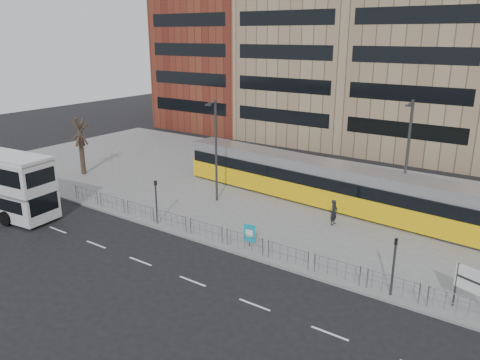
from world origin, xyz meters
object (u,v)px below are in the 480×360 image
Objects in this scene: ad_panel at (249,234)px; lamp_post_east at (407,156)px; traffic_light_west at (156,196)px; traffic_light_east at (394,259)px; pedestrian at (334,212)px; lamp_post_west at (216,147)px; station_sign at (475,284)px; tram at (340,186)px; bare_tree at (78,116)px.

ad_panel is 0.17× the size of lamp_post_east.
traffic_light_west is 16.28m from traffic_light_east.
lamp_post_east reaches higher than pedestrian.
pedestrian is 12.25m from traffic_light_west.
ad_panel is at bearing -38.54° from lamp_post_west.
lamp_post_east reaches higher than traffic_light_east.
lamp_post_west is (-9.61, -0.78, 3.45)m from pedestrian.
lamp_post_west is (-6.77, 5.39, 3.51)m from ad_panel.
traffic_light_west is 1.00× the size of traffic_light_east.
ad_panel is (-12.64, 0.15, -0.74)m from station_sign.
ad_panel is (-1.80, -9.47, -0.85)m from tram.
pedestrian is at bearing 4.95° from bare_tree.
station_sign is 1.59× the size of ad_panel.
traffic_light_west is at bearing -159.45° from station_sign.
tram is at bearing 117.20° from traffic_light_east.
pedestrian is 0.21× the size of lamp_post_east.
ad_panel is 9.34m from lamp_post_west.
ad_panel is 7.38m from traffic_light_west.
traffic_light_west is at bearing -141.85° from lamp_post_east.
station_sign is at bearing 22.78° from traffic_light_west.
ad_panel is at bearing 167.53° from traffic_light_east.
traffic_light_east is at bearing 21.31° from traffic_light_west.
ad_panel is at bearing -10.70° from bare_tree.
tram is at bearing 19.47° from pedestrian.
traffic_light_west is 17.40m from lamp_post_east.
station_sign is 12.66m from ad_panel.
station_sign is 1.27× the size of pedestrian.
lamp_post_east is (-6.37, 10.12, 3.02)m from station_sign.
tram is at bearing 72.37° from ad_panel.
traffic_light_east is at bearing -20.96° from lamp_post_west.
lamp_post_west is 13.82m from lamp_post_east.
traffic_light_west reaches higher than pedestrian.
tram is at bearing 13.04° from bare_tree.
lamp_post_east is (4.47, 0.50, 2.91)m from tram.
lamp_post_east reaches higher than ad_panel.
tram reaches higher than traffic_light_west.
bare_tree is at bearing -177.02° from traffic_light_west.
station_sign is at bearing -7.54° from ad_panel.
traffic_light_west is at bearing -127.23° from tram.
ad_panel is 22.40m from bare_tree.
traffic_light_west and traffic_light_east have the same top height.
traffic_light_east is 0.37× the size of lamp_post_east.
tram is 20.11× the size of ad_panel.
traffic_light_east is at bearing -49.89° from tram.
tram is 12.44m from traffic_light_east.
pedestrian reaches higher than ad_panel.
traffic_light_west is at bearing 171.69° from traffic_light_east.
bare_tree reaches higher than traffic_light_west.
pedestrian is (2.84, 6.18, 0.06)m from ad_panel.
bare_tree reaches higher than tram.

